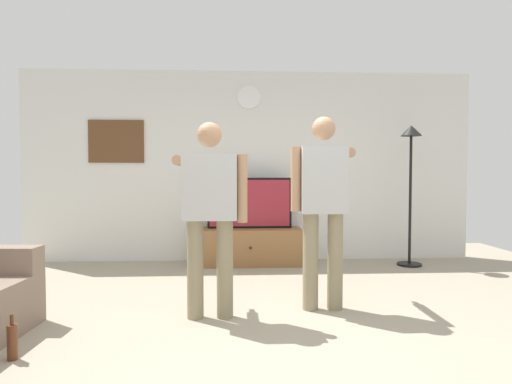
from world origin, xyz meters
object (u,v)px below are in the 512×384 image
object	(u,v)px
wall_clock	(249,97)
television	(250,203)
person_standing_nearer_lamp	(210,207)
floor_lamp	(411,166)
tv_stand	(250,246)
beverage_bottle	(12,341)
framed_picture	(116,141)
person_standing_nearer_couch	(323,201)

from	to	relation	value
wall_clock	television	bearing A→B (deg)	-90.00
wall_clock	person_standing_nearer_lamp	bearing A→B (deg)	-99.85
floor_lamp	person_standing_nearer_lamp	distance (m)	3.26
tv_stand	beverage_bottle	bearing A→B (deg)	-120.07
floor_lamp	person_standing_nearer_lamp	xyz separation A→B (m)	(-2.58, -1.95, -0.40)
tv_stand	television	bearing A→B (deg)	90.00
television	tv_stand	bearing A→B (deg)	-90.00
television	framed_picture	distance (m)	2.07
tv_stand	framed_picture	xyz separation A→B (m)	(-1.86, 0.30, 1.45)
tv_stand	person_standing_nearer_couch	world-z (taller)	person_standing_nearer_couch
wall_clock	beverage_bottle	xyz separation A→B (m)	(-1.68, -3.20, -2.21)
beverage_bottle	person_standing_nearer_lamp	bearing A→B (deg)	31.47
television	person_standing_nearer_lamp	size ratio (longest dim) A/B	0.69
tv_stand	person_standing_nearer_couch	size ratio (longest dim) A/B	0.80
tv_stand	person_standing_nearer_couch	xyz separation A→B (m)	(0.59, -1.96, 0.75)
person_standing_nearer_couch	beverage_bottle	distance (m)	2.61
floor_lamp	person_standing_nearer_couch	distance (m)	2.39
framed_picture	person_standing_nearer_lamp	size ratio (longest dim) A/B	0.46
floor_lamp	person_standing_nearer_lamp	world-z (taller)	floor_lamp
television	floor_lamp	bearing A→B (deg)	-6.10
person_standing_nearer_couch	beverage_bottle	xyz separation A→B (m)	(-2.27, -0.95, -0.87)
floor_lamp	tv_stand	bearing A→B (deg)	175.12
person_standing_nearer_lamp	beverage_bottle	bearing A→B (deg)	-148.53
wall_clock	person_standing_nearer_couch	distance (m)	2.68
tv_stand	floor_lamp	xyz separation A→B (m)	(2.16, -0.18, 1.11)
beverage_bottle	floor_lamp	bearing A→B (deg)	35.32
person_standing_nearer_lamp	beverage_bottle	world-z (taller)	person_standing_nearer_lamp
floor_lamp	person_standing_nearer_couch	world-z (taller)	floor_lamp
framed_picture	beverage_bottle	bearing A→B (deg)	-86.76
television	person_standing_nearer_couch	xyz separation A→B (m)	(0.59, -2.00, 0.15)
framed_picture	floor_lamp	size ratio (longest dim) A/B	0.40
tv_stand	framed_picture	distance (m)	2.38
person_standing_nearer_lamp	beverage_bottle	size ratio (longest dim) A/B	5.49
framed_picture	beverage_bottle	distance (m)	3.57
tv_stand	wall_clock	xyz separation A→B (m)	(0.00, 0.29, 2.08)
person_standing_nearer_lamp	framed_picture	bearing A→B (deg)	120.71
tv_stand	television	size ratio (longest dim) A/B	1.22
wall_clock	framed_picture	distance (m)	1.97
person_standing_nearer_lamp	floor_lamp	bearing A→B (deg)	37.08
person_standing_nearer_couch	beverage_bottle	world-z (taller)	person_standing_nearer_couch
wall_clock	beverage_bottle	size ratio (longest dim) A/B	1.07
floor_lamp	beverage_bottle	world-z (taller)	floor_lamp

